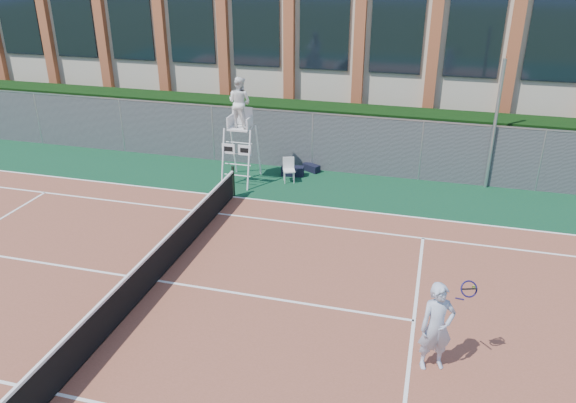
% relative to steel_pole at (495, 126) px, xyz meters
% --- Properties ---
extents(ground, '(120.00, 120.00, 0.00)m').
position_rel_steel_pole_xyz_m(ground, '(-8.34, -8.70, -2.25)').
color(ground, '#233814').
extents(apron, '(36.00, 20.00, 0.01)m').
position_rel_steel_pole_xyz_m(apron, '(-8.34, -7.70, -2.24)').
color(apron, '#0D3B28').
rests_on(apron, ground).
extents(tennis_court, '(23.77, 10.97, 0.02)m').
position_rel_steel_pole_xyz_m(tennis_court, '(-8.34, -8.70, -2.23)').
color(tennis_court, brown).
rests_on(tennis_court, apron).
extents(tennis_net, '(0.10, 11.30, 1.10)m').
position_rel_steel_pole_xyz_m(tennis_net, '(-8.34, -8.70, -1.71)').
color(tennis_net, black).
rests_on(tennis_net, ground).
extents(fence, '(40.00, 0.06, 2.20)m').
position_rel_steel_pole_xyz_m(fence, '(-8.34, 0.10, -1.15)').
color(fence, '#595E60').
rests_on(fence, ground).
extents(hedge, '(40.00, 1.40, 2.20)m').
position_rel_steel_pole_xyz_m(hedge, '(-8.34, 1.30, -1.15)').
color(hedge, black).
rests_on(hedge, ground).
extents(building, '(45.00, 10.60, 8.22)m').
position_rel_steel_pole_xyz_m(building, '(-8.34, 9.25, 1.90)').
color(building, beige).
rests_on(building, ground).
extents(steel_pole, '(0.12, 0.12, 4.49)m').
position_rel_steel_pole_xyz_m(steel_pole, '(0.00, 0.00, 0.00)').
color(steel_pole, '#9EA0A5').
rests_on(steel_pole, ground).
extents(umpire_chair, '(1.07, 1.64, 3.83)m').
position_rel_steel_pole_xyz_m(umpire_chair, '(-8.54, -1.65, 0.55)').
color(umpire_chair, white).
rests_on(umpire_chair, ground).
extents(plastic_chair, '(0.53, 0.53, 0.88)m').
position_rel_steel_pole_xyz_m(plastic_chair, '(-6.88, -1.27, -1.72)').
color(plastic_chair, silver).
rests_on(plastic_chair, apron).
extents(sports_bag_near, '(0.86, 0.43, 0.35)m').
position_rel_steel_pole_xyz_m(sports_bag_near, '(-6.88, -0.73, -2.06)').
color(sports_bag_near, black).
rests_on(sports_bag_near, apron).
extents(sports_bag_far, '(0.73, 0.59, 0.27)m').
position_rel_steel_pole_xyz_m(sports_bag_far, '(-6.31, -0.10, -2.10)').
color(sports_bag_far, black).
rests_on(sports_bag_far, apron).
extents(tennis_player, '(1.11, 0.81, 1.91)m').
position_rel_steel_pole_xyz_m(tennis_player, '(-1.49, -10.14, -1.25)').
color(tennis_player, '#ABB7CD').
rests_on(tennis_player, tennis_court).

